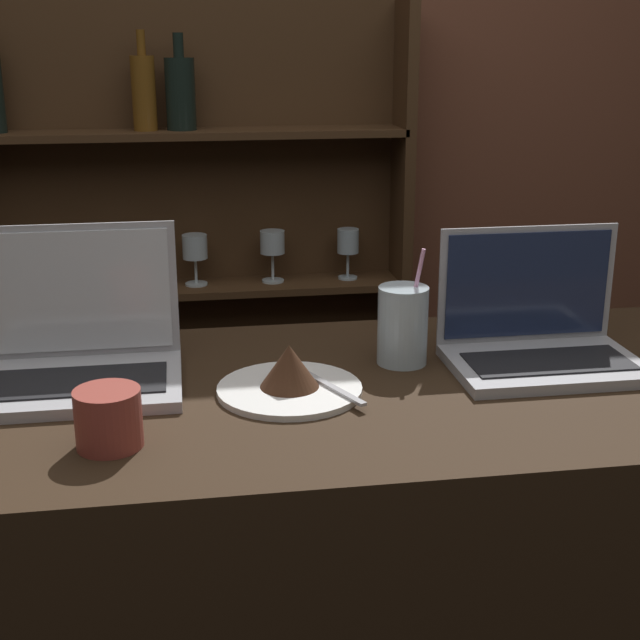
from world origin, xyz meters
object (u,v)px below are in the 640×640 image
(cake_plate, at_px, (290,377))
(coffee_cup, at_px, (108,418))
(water_glass, at_px, (403,325))
(laptop_far, at_px, (539,335))
(laptop_near, at_px, (81,350))

(cake_plate, relative_size, coffee_cup, 2.51)
(water_glass, bearing_deg, laptop_far, -9.04)
(water_glass, xyz_separation_m, coffee_cup, (-0.46, -0.25, -0.03))
(laptop_far, bearing_deg, coffee_cup, -162.76)
(cake_plate, bearing_deg, coffee_cup, -150.48)
(water_glass, bearing_deg, cake_plate, -153.41)
(laptop_near, relative_size, cake_plate, 1.37)
(laptop_far, height_order, cake_plate, laptop_far)
(coffee_cup, bearing_deg, water_glass, 28.26)
(laptop_far, bearing_deg, cake_plate, -171.27)
(laptop_near, relative_size, laptop_far, 0.99)
(cake_plate, xyz_separation_m, coffee_cup, (-0.26, -0.15, 0.01))
(laptop_near, distance_m, coffee_cup, 0.25)
(laptop_far, xyz_separation_m, cake_plate, (-0.43, -0.07, -0.02))
(laptop_far, xyz_separation_m, coffee_cup, (-0.69, -0.21, -0.01))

